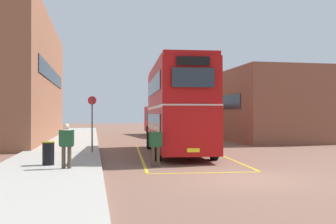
# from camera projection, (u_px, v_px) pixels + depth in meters

# --- Properties ---
(ground_plane) EXTENTS (135.60, 135.60, 0.00)m
(ground_plane) POSITION_uv_depth(u_px,v_px,m) (164.00, 145.00, 26.69)
(ground_plane) COLOR brown
(sidewalk_left) EXTENTS (4.00, 57.60, 0.14)m
(sidewalk_left) POSITION_uv_depth(u_px,v_px,m) (70.00, 142.00, 27.81)
(sidewalk_left) COLOR #A39E93
(sidewalk_left) RESTS_ON ground
(brick_building_left) EXTENTS (6.08, 21.41, 9.51)m
(brick_building_left) POSITION_uv_depth(u_px,v_px,m) (13.00, 81.00, 30.59)
(brick_building_left) COLOR brown
(brick_building_left) RESTS_ON ground
(depot_building_right) EXTENTS (6.85, 17.77, 5.59)m
(depot_building_right) POSITION_uv_depth(u_px,v_px,m) (248.00, 107.00, 34.68)
(depot_building_right) COLOR brown
(depot_building_right) RESTS_ON ground
(double_decker_bus) EXTENTS (3.42, 9.95, 4.75)m
(double_decker_bus) POSITION_uv_depth(u_px,v_px,m) (177.00, 107.00, 20.57)
(double_decker_bus) COLOR black
(double_decker_bus) RESTS_ON ground
(single_deck_bus) EXTENTS (3.49, 9.44, 3.02)m
(single_deck_bus) POSITION_uv_depth(u_px,v_px,m) (167.00, 119.00, 38.25)
(single_deck_bus) COLOR black
(single_deck_bus) RESTS_ON ground
(pedestrian_boarding) EXTENTS (0.55, 0.26, 1.64)m
(pedestrian_boarding) POSITION_uv_depth(u_px,v_px,m) (156.00, 143.00, 15.32)
(pedestrian_boarding) COLOR #473828
(pedestrian_boarding) RESTS_ON ground
(pedestrian_waiting_near) EXTENTS (0.55, 0.26, 1.62)m
(pedestrian_waiting_near) POSITION_uv_depth(u_px,v_px,m) (66.00, 143.00, 13.89)
(pedestrian_waiting_near) COLOR #473828
(pedestrian_waiting_near) RESTS_ON sidewalk_left
(litter_bin) EXTENTS (0.47, 0.47, 0.90)m
(litter_bin) POSITION_uv_depth(u_px,v_px,m) (48.00, 153.00, 14.83)
(litter_bin) COLOR black
(litter_bin) RESTS_ON sidewalk_left
(bus_stop_sign) EXTENTS (0.44, 0.10, 2.90)m
(bus_stop_sign) POSITION_uv_depth(u_px,v_px,m) (92.00, 119.00, 20.00)
(bus_stop_sign) COLOR #4C4C51
(bus_stop_sign) RESTS_ON sidewalk_left
(bay_marking_yellow) EXTENTS (5.15, 12.11, 0.01)m
(bay_marking_yellow) POSITION_uv_depth(u_px,v_px,m) (184.00, 157.00, 18.70)
(bay_marking_yellow) COLOR gold
(bay_marking_yellow) RESTS_ON ground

